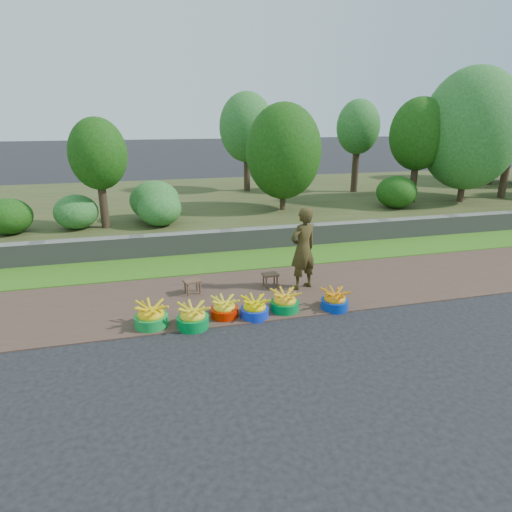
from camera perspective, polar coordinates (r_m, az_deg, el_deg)
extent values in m
plane|color=black|center=(7.36, 2.17, -8.68)|extent=(120.00, 120.00, 0.00)
cube|color=#4B352A|center=(8.44, -0.24, -4.90)|extent=(80.00, 2.50, 0.02)
cube|color=#3A7519|center=(10.27, -2.97, -0.59)|extent=(80.00, 1.50, 0.04)
cube|color=slate|center=(10.99, -3.88, 2.06)|extent=(80.00, 0.35, 0.55)
cube|color=#404520|center=(15.70, -7.22, 6.79)|extent=(80.00, 10.00, 0.50)
cylinder|color=#35271A|center=(13.52, 3.60, 8.49)|extent=(0.18, 0.18, 1.10)
ellipsoid|color=#1B4C0F|center=(13.37, 3.71, 13.73)|extent=(2.30, 2.30, 2.88)
cylinder|color=#35271A|center=(22.76, 26.59, 10.76)|extent=(0.19, 0.19, 1.21)
ellipsoid|color=#30732C|center=(22.67, 27.06, 13.99)|extent=(2.29, 2.29, 2.86)
cylinder|color=#35271A|center=(17.83, 30.33, 9.92)|extent=(0.26, 0.26, 2.00)
cylinder|color=#35271A|center=(11.91, -19.72, 7.06)|extent=(0.21, 0.21, 1.48)
ellipsoid|color=#1B4C0F|center=(11.76, -20.34, 12.66)|extent=(1.44, 1.44, 1.80)
cylinder|color=#35271A|center=(17.15, 13.10, 11.56)|extent=(0.25, 0.25, 1.94)
ellipsoid|color=#30732C|center=(17.05, 13.46, 16.40)|extent=(1.60, 1.60, 2.00)
cylinder|color=#35271A|center=(21.03, 28.95, 10.38)|extent=(0.22, 0.22, 1.52)
ellipsoid|color=#1B4C0F|center=(20.95, 29.48, 13.76)|extent=(1.65, 1.65, 2.07)
cylinder|color=#35271A|center=(16.33, 25.85, 9.05)|extent=(0.21, 0.21, 1.45)
ellipsoid|color=#30732C|center=(16.20, 26.69, 14.85)|extent=(3.14, 3.14, 3.93)
cylinder|color=#35271A|center=(15.71, 20.31, 9.85)|extent=(0.23, 0.23, 1.68)
ellipsoid|color=#1B4C0F|center=(15.59, 20.89, 14.95)|extent=(1.89, 1.89, 2.36)
cylinder|color=#35271A|center=(16.96, -1.22, 11.67)|extent=(0.24, 0.24, 1.78)
ellipsoid|color=#30732C|center=(16.85, -1.26, 16.78)|extent=(2.07, 2.07, 2.59)
ellipsoid|color=#30732C|center=(12.43, -13.34, 7.20)|extent=(1.38, 1.38, 1.11)
ellipsoid|color=#30732C|center=(11.75, -12.75, 6.19)|extent=(1.16, 1.16, 0.93)
ellipsoid|color=#1B4C0F|center=(14.48, 18.22, 8.11)|extent=(1.27, 1.27, 1.01)
ellipsoid|color=#30732C|center=(12.11, -22.87, 5.44)|extent=(1.11, 1.11, 0.89)
ellipsoid|color=#1B4C0F|center=(12.30, -30.09, 4.59)|extent=(1.11, 1.11, 0.89)
cylinder|color=#138D37|center=(7.35, -13.78, -8.40)|extent=(0.55, 0.55, 0.20)
ellipsoid|color=#F4B50D|center=(7.28, -13.87, -7.31)|extent=(0.49, 0.49, 0.32)
cylinder|color=#037B30|center=(7.20, -8.41, -8.66)|extent=(0.53, 0.53, 0.19)
ellipsoid|color=gold|center=(7.14, -8.47, -7.59)|extent=(0.47, 0.47, 0.30)
cylinder|color=#BD1900|center=(7.47, -4.24, -7.53)|extent=(0.48, 0.48, 0.17)
ellipsoid|color=yellow|center=(7.42, -4.27, -6.59)|extent=(0.42, 0.42, 0.28)
cylinder|color=#0F2EC7|center=(7.45, -0.18, -7.54)|extent=(0.49, 0.49, 0.18)
ellipsoid|color=#E6C500|center=(7.39, -0.19, -6.58)|extent=(0.43, 0.43, 0.28)
cylinder|color=#027930|center=(7.70, 3.83, -6.67)|extent=(0.52, 0.52, 0.19)
ellipsoid|color=#FEAD18|center=(7.64, 3.86, -5.69)|extent=(0.45, 0.45, 0.29)
cylinder|color=#0730A4|center=(7.89, 10.42, -6.34)|extent=(0.49, 0.49, 0.18)
ellipsoid|color=orange|center=(7.83, 10.47, -5.42)|extent=(0.43, 0.43, 0.28)
cube|color=brown|center=(8.37, -8.51, -3.31)|extent=(0.37, 0.31, 0.04)
cylinder|color=brown|center=(8.31, -9.07, -4.54)|extent=(0.03, 0.03, 0.24)
cylinder|color=brown|center=(8.38, -7.49, -4.27)|extent=(0.03, 0.03, 0.24)
cylinder|color=brown|center=(8.46, -9.43, -4.14)|extent=(0.03, 0.03, 0.24)
cylinder|color=brown|center=(8.53, -7.88, -3.88)|extent=(0.03, 0.03, 0.24)
cube|color=brown|center=(8.64, 1.93, -2.48)|extent=(0.33, 0.26, 0.04)
cylinder|color=brown|center=(8.58, 1.38, -3.60)|extent=(0.03, 0.03, 0.24)
cylinder|color=brown|center=(8.66, 2.84, -3.41)|extent=(0.03, 0.03, 0.24)
cylinder|color=brown|center=(8.72, 1.00, -3.22)|extent=(0.03, 0.03, 0.24)
cylinder|color=brown|center=(8.80, 2.44, -3.04)|extent=(0.03, 0.03, 0.24)
imported|color=black|center=(8.42, 6.28, 0.96)|extent=(0.70, 0.58, 1.65)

